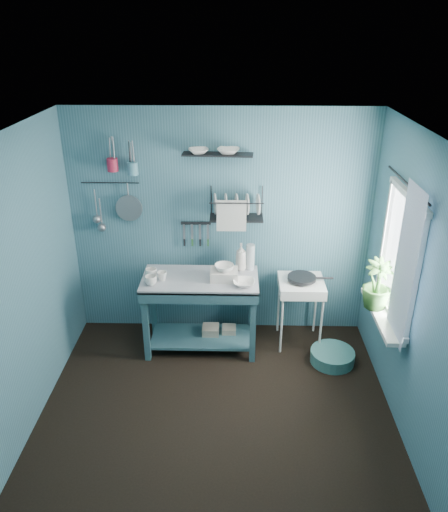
{
  "coord_description": "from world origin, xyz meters",
  "views": [
    {
      "loc": [
        0.15,
        -3.47,
        3.23
      ],
      "look_at": [
        0.05,
        0.85,
        1.2
      ],
      "focal_mm": 35.0,
      "sensor_mm": 36.0,
      "label": 1
    }
  ],
  "objects_px": {
    "water_bottle": "(250,257)",
    "storage_tin_large": "(211,335)",
    "wash_tub": "(224,275)",
    "utensil_cup_magenta": "(112,165)",
    "work_counter": "(201,313)",
    "dish_rack": "(237,204)",
    "utensil_cup_teal": "(133,168)",
    "colander": "(129,208)",
    "frying_pan": "(302,278)",
    "mug_left": "(151,280)",
    "mug_mid": "(162,276)",
    "soap_bottle": "(241,257)",
    "floor_basin": "(332,356)",
    "mug_right": "(151,273)",
    "hotplate_stand": "(299,312)",
    "potted_plant": "(377,284)",
    "storage_tin_small": "(229,334)"
  },
  "relations": [
    {
      "from": "mug_left",
      "to": "colander",
      "type": "distance_m",
      "value": 0.83
    },
    {
      "from": "potted_plant",
      "to": "storage_tin_large",
      "type": "bearing_deg",
      "value": 160.21
    },
    {
      "from": "frying_pan",
      "to": "dish_rack",
      "type": "relative_size",
      "value": 0.55
    },
    {
      "from": "soap_bottle",
      "to": "floor_basin",
      "type": "xyz_separation_m",
      "value": [
        0.97,
        -0.45,
        -0.93
      ]
    },
    {
      "from": "soap_bottle",
      "to": "water_bottle",
      "type": "relative_size",
      "value": 1.07
    },
    {
      "from": "mug_mid",
      "to": "colander",
      "type": "xyz_separation_m",
      "value": [
        -0.38,
        0.44,
        0.57
      ]
    },
    {
      "from": "soap_bottle",
      "to": "utensil_cup_magenta",
      "type": "bearing_deg",
      "value": 173.37
    },
    {
      "from": "utensil_cup_teal",
      "to": "colander",
      "type": "relative_size",
      "value": 0.46
    },
    {
      "from": "dish_rack",
      "to": "floor_basin",
      "type": "relative_size",
      "value": 1.2
    },
    {
      "from": "potted_plant",
      "to": "storage_tin_small",
      "type": "xyz_separation_m",
      "value": [
        -1.36,
        0.59,
        -0.97
      ]
    },
    {
      "from": "mug_left",
      "to": "mug_mid",
      "type": "distance_m",
      "value": 0.14
    },
    {
      "from": "soap_bottle",
      "to": "storage_tin_small",
      "type": "xyz_separation_m",
      "value": [
        -0.12,
        -0.12,
        -0.9
      ]
    },
    {
      "from": "work_counter",
      "to": "storage_tin_large",
      "type": "distance_m",
      "value": 0.33
    },
    {
      "from": "mug_right",
      "to": "hotplate_stand",
      "type": "xyz_separation_m",
      "value": [
        1.56,
        0.12,
        -0.52
      ]
    },
    {
      "from": "mug_right",
      "to": "utensil_cup_teal",
      "type": "height_order",
      "value": "utensil_cup_teal"
    },
    {
      "from": "colander",
      "to": "storage_tin_small",
      "type": "relative_size",
      "value": 1.4
    },
    {
      "from": "colander",
      "to": "potted_plant",
      "type": "distance_m",
      "value": 2.6
    },
    {
      "from": "utensil_cup_magenta",
      "to": "colander",
      "type": "height_order",
      "value": "utensil_cup_magenta"
    },
    {
      "from": "mug_mid",
      "to": "utensil_cup_teal",
      "type": "distance_m",
      "value": 1.13
    },
    {
      "from": "mug_mid",
      "to": "dish_rack",
      "type": "height_order",
      "value": "dish_rack"
    },
    {
      "from": "wash_tub",
      "to": "storage_tin_small",
      "type": "relative_size",
      "value": 1.4
    },
    {
      "from": "mug_mid",
      "to": "water_bottle",
      "type": "height_order",
      "value": "water_bottle"
    },
    {
      "from": "potted_plant",
      "to": "soap_bottle",
      "type": "bearing_deg",
      "value": 150.12
    },
    {
      "from": "wash_tub",
      "to": "utensil_cup_magenta",
      "type": "relative_size",
      "value": 2.15
    },
    {
      "from": "work_counter",
      "to": "wash_tub",
      "type": "height_order",
      "value": "wash_tub"
    },
    {
      "from": "hotplate_stand",
      "to": "mug_left",
      "type": "bearing_deg",
      "value": -158.38
    },
    {
      "from": "potted_plant",
      "to": "storage_tin_large",
      "type": "distance_m",
      "value": 1.91
    },
    {
      "from": "hotplate_stand",
      "to": "storage_tin_large",
      "type": "xyz_separation_m",
      "value": [
        -0.96,
        -0.07,
        -0.27
      ]
    },
    {
      "from": "storage_tin_small",
      "to": "storage_tin_large",
      "type": "bearing_deg",
      "value": -171.47
    },
    {
      "from": "frying_pan",
      "to": "potted_plant",
      "type": "bearing_deg",
      "value": -46.77
    },
    {
      "from": "mug_mid",
      "to": "storage_tin_small",
      "type": "height_order",
      "value": "mug_mid"
    },
    {
      "from": "water_bottle",
      "to": "dish_rack",
      "type": "xyz_separation_m",
      "value": [
        -0.15,
        0.08,
        0.56
      ]
    },
    {
      "from": "wash_tub",
      "to": "colander",
      "type": "distance_m",
      "value": 1.22
    },
    {
      "from": "utensil_cup_teal",
      "to": "mug_right",
      "type": "bearing_deg",
      "value": -62.7
    },
    {
      "from": "mug_mid",
      "to": "mug_right",
      "type": "bearing_deg",
      "value": 153.43
    },
    {
      "from": "work_counter",
      "to": "mug_mid",
      "type": "bearing_deg",
      "value": 177.3
    },
    {
      "from": "frying_pan",
      "to": "hotplate_stand",
      "type": "bearing_deg",
      "value": 0.0
    },
    {
      "from": "work_counter",
      "to": "dish_rack",
      "type": "distance_m",
      "value": 1.22
    },
    {
      "from": "work_counter",
      "to": "dish_rack",
      "type": "bearing_deg",
      "value": 27.6
    },
    {
      "from": "work_counter",
      "to": "storage_tin_small",
      "type": "xyz_separation_m",
      "value": [
        0.3,
        0.08,
        -0.32
      ]
    },
    {
      "from": "mug_left",
      "to": "mug_mid",
      "type": "bearing_deg",
      "value": 45.0
    },
    {
      "from": "water_bottle",
      "to": "storage_tin_large",
      "type": "bearing_deg",
      "value": -157.96
    },
    {
      "from": "soap_bottle",
      "to": "colander",
      "type": "height_order",
      "value": "colander"
    },
    {
      "from": "colander",
      "to": "frying_pan",
      "type": "bearing_deg",
      "value": -8.14
    },
    {
      "from": "hotplate_stand",
      "to": "dish_rack",
      "type": "bearing_deg",
      "value": 176.73
    },
    {
      "from": "frying_pan",
      "to": "floor_basin",
      "type": "distance_m",
      "value": 0.88
    },
    {
      "from": "water_bottle",
      "to": "colander",
      "type": "xyz_separation_m",
      "value": [
        -1.28,
        0.16,
        0.48
      ]
    },
    {
      "from": "colander",
      "to": "storage_tin_large",
      "type": "bearing_deg",
      "value": -21.09
    },
    {
      "from": "water_bottle",
      "to": "storage_tin_large",
      "type": "relative_size",
      "value": 1.27
    },
    {
      "from": "work_counter",
      "to": "potted_plant",
      "type": "relative_size",
      "value": 2.51
    }
  ]
}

